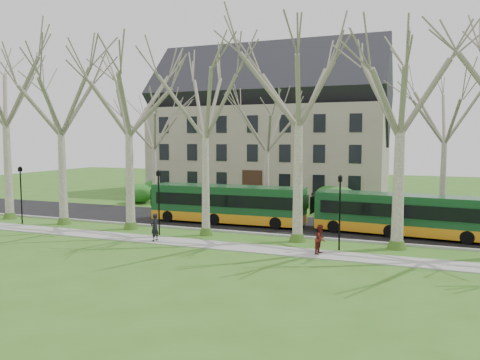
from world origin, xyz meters
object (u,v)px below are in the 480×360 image
Objects in this scene: bus_follow at (402,214)px; pedestrian_b at (321,239)px; bus_lead at (227,204)px; pedestrian_a at (155,227)px.

pedestrian_b is (-4.08, -6.89, -0.59)m from bus_follow.
pedestrian_a is at bearing -105.21° from bus_lead.
bus_follow is at bearing -1.21° from bus_lead.
bus_follow is 6.51× the size of pedestrian_a.
bus_follow reaches higher than pedestrian_b.
pedestrian_a is 10.40m from pedestrian_b.
bus_lead is 7.68m from pedestrian_a.
pedestrian_a is at bearing -147.49° from bus_follow.
bus_lead is 1.04× the size of bus_follow.
bus_lead is at bearing 173.51° from pedestrian_a.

